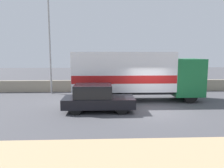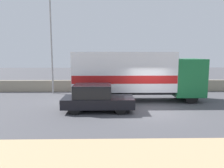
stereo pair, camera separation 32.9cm
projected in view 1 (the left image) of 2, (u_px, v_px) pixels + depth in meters
name	position (u px, v px, depth m)	size (l,w,h in m)	color
ground_plane	(153.00, 110.00, 13.09)	(80.00, 80.00, 0.00)	#47474C
stone_wall_backdrop	(136.00, 86.00, 19.64)	(60.00, 0.35, 1.01)	gray
street_lamp	(50.00, 38.00, 17.94)	(0.56, 0.28, 8.11)	gray
box_truck	(134.00, 74.00, 15.51)	(9.08, 2.48, 3.47)	#196B38
car_hatchback	(97.00, 98.00, 12.81)	(4.15, 1.87, 1.57)	black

